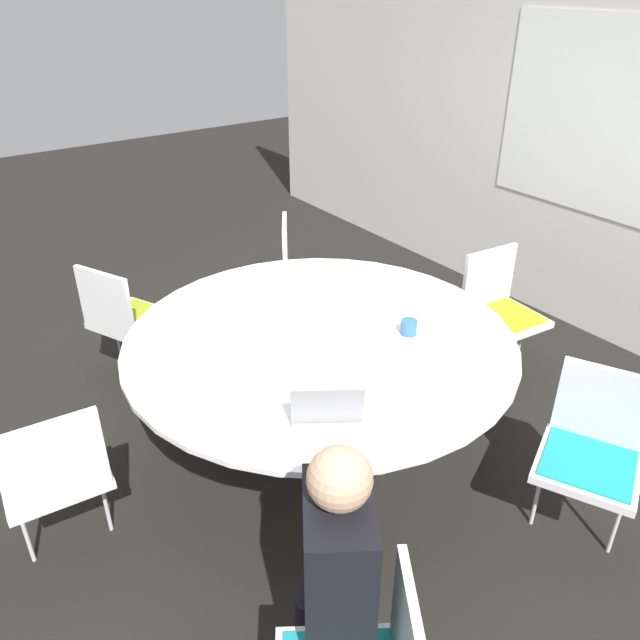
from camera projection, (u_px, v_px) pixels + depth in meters
name	position (u px, v px, depth m)	size (l,w,h in m)	color
ground_plane	(320.00, 445.00, 3.64)	(16.00, 16.00, 0.00)	black
wall_back	(613.00, 151.00, 4.24)	(8.00, 0.07, 2.70)	silver
conference_table	(320.00, 353.00, 3.33)	(2.05, 2.05, 0.74)	#B7B7BC
chair_1	(593.00, 446.00, 2.85)	(0.58, 0.57, 0.87)	silver
chair_2	(499.00, 305.00, 4.05)	(0.46, 0.48, 0.87)	silver
chair_3	(303.00, 266.00, 4.60)	(0.60, 0.59, 0.87)	silver
chair_4	(124.00, 315.00, 3.94)	(0.57, 0.56, 0.87)	silver
chair_5	(54.00, 471.00, 2.71)	(0.46, 0.47, 0.87)	silver
person_0	(333.00, 572.00, 2.03)	(0.42, 0.38, 1.22)	black
laptop	(327.00, 409.00, 2.65)	(0.36, 0.38, 0.21)	#99999E
coffee_cup	(409.00, 327.00, 3.28)	(0.09, 0.09, 0.08)	#33669E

